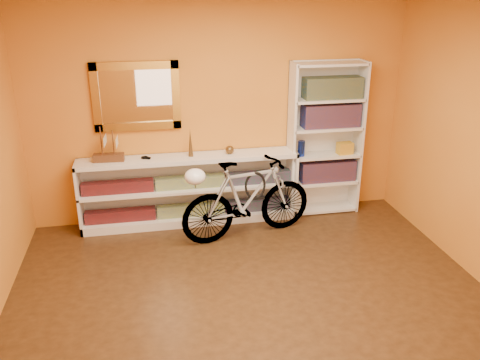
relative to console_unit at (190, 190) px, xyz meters
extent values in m
cube|color=#301C0D|center=(0.40, -1.81, -0.43)|extent=(4.50, 4.00, 0.01)
cube|color=silver|center=(0.40, -1.81, 2.18)|extent=(4.50, 4.00, 0.01)
cube|color=orange|center=(0.40, 0.19, 0.88)|extent=(4.50, 0.01, 2.60)
cube|color=#99671B|center=(-0.55, 0.15, 1.12)|extent=(0.98, 0.06, 0.78)
cube|color=silver|center=(1.30, 0.17, -0.17)|extent=(0.09, 0.02, 0.09)
cube|color=black|center=(0.00, -0.02, -0.26)|extent=(2.50, 0.13, 0.14)
cube|color=navy|center=(0.00, -0.02, 0.11)|extent=(2.50, 0.13, 0.14)
imported|color=black|center=(-0.49, 0.00, 0.43)|extent=(0.00, 0.00, 0.00)
cone|color=brown|center=(0.02, 0.00, 0.59)|extent=(0.06, 0.06, 0.34)
sphere|color=brown|center=(0.49, 0.00, 0.48)|extent=(0.10, 0.10, 0.10)
cube|color=maroon|center=(1.74, 0.03, 0.12)|extent=(0.70, 0.22, 0.26)
cube|color=maroon|center=(1.74, 0.03, 0.83)|extent=(0.70, 0.22, 0.28)
cube|color=#173E51|center=(1.74, 0.03, 1.16)|extent=(0.70, 0.22, 0.25)
cylinder|color=navy|center=(1.38, 0.01, 0.44)|extent=(0.09, 0.09, 0.19)
cube|color=maroon|center=(1.49, 0.06, 1.13)|extent=(0.18, 0.18, 0.18)
cube|color=gold|center=(1.94, -0.01, 0.41)|extent=(0.20, 0.14, 0.14)
imported|color=silver|center=(0.60, -0.50, 0.05)|extent=(0.75, 1.65, 0.94)
ellipsoid|color=white|center=(0.00, -0.63, 0.40)|extent=(0.23, 0.22, 0.17)
torus|color=black|center=(0.70, -0.48, 0.19)|extent=(0.24, 0.03, 0.24)
camera|label=1|loc=(-0.47, -5.58, 2.31)|focal=37.48mm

